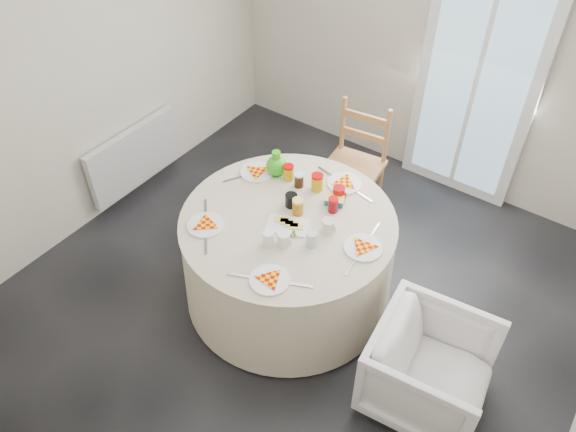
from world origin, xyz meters
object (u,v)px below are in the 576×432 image
Objects in this scene: wooden_chair at (353,170)px; armchair at (431,364)px; radiator at (135,157)px; table at (288,258)px; green_pitcher at (276,163)px.

armchair is at bearing -50.39° from wooden_chair.
radiator is 1.38× the size of armchair.
table reaches higher than armchair.
table is 1.51× the size of wooden_chair.
table is 0.71m from green_pitcher.
table is (1.83, -0.21, -0.01)m from radiator.
radiator is 1.56m from green_pitcher.
armchair reaches higher than radiator.
armchair is at bearing -9.98° from table.
wooden_chair is 0.86m from green_pitcher.
table is at bearing -6.50° from radiator.
radiator is 4.98× the size of green_pitcher.
green_pitcher is at bearing 135.17° from table.
armchair is at bearing -7.91° from radiator.
wooden_chair reaches higher than green_pitcher.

